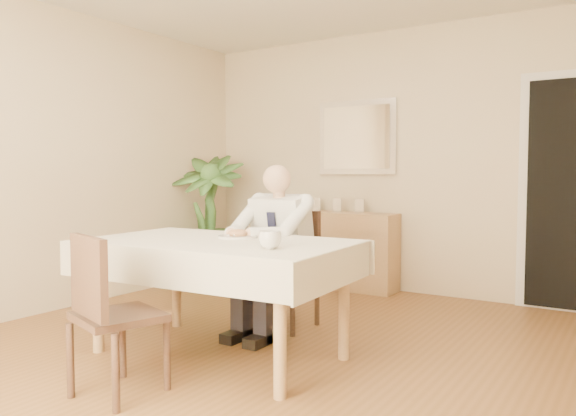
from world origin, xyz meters
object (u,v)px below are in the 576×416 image
Objects in this scene: chair_far at (291,261)px; dining_table at (218,253)px; chair_near at (107,307)px; seated_man at (270,240)px; coffee_mug at (270,240)px; sideboard at (349,251)px; potted_palm at (208,219)px.

dining_table is at bearing -82.04° from chair_far.
chair_near is 1.46m from seated_man.
coffee_mug is (0.51, -1.03, 0.30)m from chair_far.
chair_near is at bearing -95.68° from dining_table.
chair_far is at bearing 87.18° from dining_table.
sideboard is 0.71× the size of potted_palm.
dining_table is 2.48m from potted_palm.
chair_near is at bearing -128.30° from coffee_mug.
chair_near is 6.74× the size of coffee_mug.
chair_far reaches higher than dining_table.
chair_far is 0.72× the size of seated_man.
seated_man is at bearing -82.37° from sideboard.
potted_palm reaches higher than chair_near.
chair_far is at bearing 116.27° from coffee_mug.
sideboard is at bearing 111.07° from chair_near.
sideboard is (-0.22, 1.76, -0.30)m from seated_man.
seated_man reaches higher than dining_table.
sideboard is at bearing 19.61° from potted_palm.
sideboard reaches higher than dining_table.
sideboard is at bearing 97.04° from seated_man.
chair_near reaches higher than coffee_mug.
potted_palm reaches higher than seated_man.
dining_table is at bearing -84.13° from sideboard.
coffee_mug is 2.65m from sideboard.
potted_palm is at bearing 138.92° from chair_near.
dining_table is 2.03× the size of chair_near.
chair_far reaches higher than coffee_mug.
chair_far is 6.92× the size of coffee_mug.
potted_palm is at bearing -159.80° from sideboard.
chair_near is 0.95m from coffee_mug.
dining_table is 0.90m from chair_far.
chair_far is at bearing 90.00° from seated_man.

